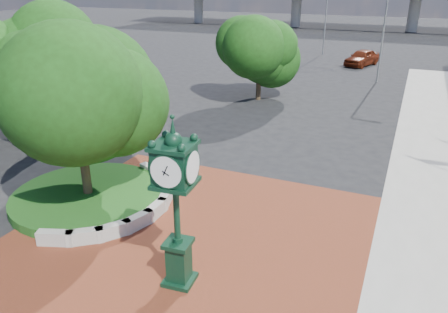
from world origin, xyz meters
TOP-DOWN VIEW (x-y plane):
  - ground at (0.00, 0.00)m, footprint 200.00×200.00m
  - plaza at (0.00, -1.00)m, footprint 12.00×12.00m
  - planter_wall at (-2.71, -0.00)m, footprint 2.96×6.77m
  - grass_bed at (-5.00, 0.00)m, footprint 6.10×6.10m
  - tree_planter at (-5.00, 0.00)m, footprint 5.20×5.20m
  - tree_northwest at (-13.00, 5.00)m, footprint 5.60×5.60m
  - tree_street at (-4.00, 18.00)m, footprint 4.40×4.40m
  - post_clock at (0.92, -3.06)m, footprint 1.16×1.16m
  - parked_car at (1.32, 35.07)m, footprint 3.48×5.24m
  - street_lamp_near at (3.79, 27.81)m, footprint 1.94×0.69m
  - street_lamp_far at (-3.65, 40.77)m, footprint 1.87×0.73m

SIDE VIEW (x-z plane):
  - ground at x=0.00m, z-range 0.00..0.00m
  - plaza at x=0.00m, z-range 0.00..0.04m
  - grass_bed at x=-5.00m, z-range 0.00..0.40m
  - planter_wall at x=-2.71m, z-range 0.00..0.54m
  - parked_car at x=1.32m, z-range 0.00..1.66m
  - post_clock at x=0.92m, z-range 0.26..5.43m
  - tree_street at x=-4.00m, z-range 0.52..5.96m
  - tree_planter at x=-5.00m, z-range 0.56..6.89m
  - tree_northwest at x=-13.00m, z-range 0.66..7.59m
  - street_lamp_far at x=-3.65m, z-range 0.74..9.30m
  - street_lamp_near at x=3.79m, z-range 0.76..9.59m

